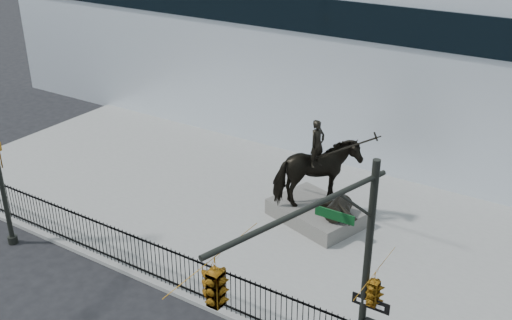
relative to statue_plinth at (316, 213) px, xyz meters
The scene contains 7 objects.
ground 7.93m from the statue_plinth, 104.19° to the right, with size 120.00×120.00×0.00m, color black.
plaza 2.09m from the statue_plinth, 160.83° to the right, with size 30.00×12.00×0.15m, color gray.
building 13.11m from the statue_plinth, 98.95° to the left, with size 44.00×14.00×9.00m, color silver.
picket_fence 6.73m from the statue_plinth, 106.81° to the right, with size 22.10×0.10×1.50m.
statue_plinth is the anchor object (origin of this frame).
equestrian_statue 1.68m from the statue_plinth, 16.84° to the right, with size 4.26×3.30×3.76m.
traffic_signal_right 11.54m from the statue_plinth, 64.94° to the right, with size 2.17×6.86×7.00m.
Camera 1 is at (11.10, -10.94, 12.39)m, focal length 42.00 mm.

